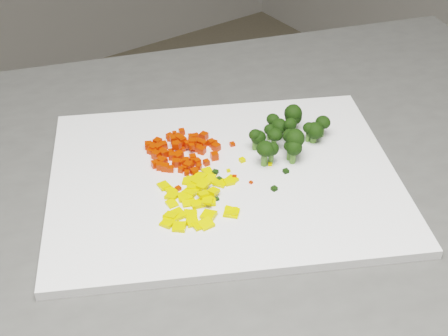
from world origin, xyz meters
TOP-DOWN VIEW (x-y plane):
  - cutting_board at (0.28, -0.07)m, footprint 0.53×0.49m
  - carrot_pile at (0.27, 0.00)m, footprint 0.09×0.09m
  - pepper_pile at (0.23, -0.09)m, footprint 0.11×0.11m
  - broccoli_pile at (0.39, -0.08)m, footprint 0.11×0.11m
  - carrot_cube_0 at (0.31, -0.01)m, footprint 0.01×0.01m
  - carrot_cube_1 at (0.30, -0.00)m, footprint 0.01×0.01m
  - carrot_cube_2 at (0.25, -0.00)m, footprint 0.01×0.01m
  - carrot_cube_3 at (0.30, 0.02)m, footprint 0.01×0.01m
  - carrot_cube_4 at (0.27, 0.01)m, footprint 0.01×0.01m
  - carrot_cube_5 at (0.23, 0.03)m, footprint 0.01×0.01m
  - carrot_cube_6 at (0.28, 0.00)m, footprint 0.01×0.01m
  - carrot_cube_7 at (0.23, 0.01)m, footprint 0.01×0.01m
  - carrot_cube_8 at (0.26, -0.04)m, footprint 0.01×0.01m
  - carrot_cube_9 at (0.26, -0.03)m, footprint 0.01×0.01m
  - carrot_cube_10 at (0.28, 0.00)m, footprint 0.01×0.01m
  - carrot_cube_11 at (0.25, 0.02)m, footprint 0.01×0.01m
  - carrot_cube_12 at (0.29, -0.01)m, footprint 0.01×0.01m
  - carrot_cube_13 at (0.24, 0.01)m, footprint 0.01×0.01m
  - carrot_cube_14 at (0.27, 0.03)m, footprint 0.01×0.01m
  - carrot_cube_15 at (0.28, 0.03)m, footprint 0.01×0.01m
  - carrot_cube_16 at (0.31, -0.00)m, footprint 0.01×0.01m
  - carrot_cube_17 at (0.29, 0.01)m, footprint 0.01×0.01m
  - carrot_cube_18 at (0.25, 0.04)m, footprint 0.01×0.01m
  - carrot_cube_19 at (0.31, -0.01)m, footprint 0.01×0.01m
  - carrot_cube_20 at (0.25, 0.04)m, footprint 0.01×0.01m
  - carrot_cube_21 at (0.27, 0.01)m, footprint 0.01×0.01m
  - carrot_cube_22 at (0.27, -0.03)m, footprint 0.01×0.01m
  - carrot_cube_23 at (0.29, 0.02)m, footprint 0.01×0.01m
  - carrot_cube_24 at (0.27, 0.04)m, footprint 0.01×0.01m
  - carrot_cube_25 at (0.27, -0.02)m, footprint 0.01×0.01m
  - carrot_cube_26 at (0.23, 0.01)m, footprint 0.01×0.01m
  - carrot_cube_27 at (0.26, 0.01)m, footprint 0.01×0.01m
  - carrot_cube_28 at (0.28, -0.04)m, footprint 0.01×0.01m
  - carrot_cube_29 at (0.25, -0.00)m, footprint 0.01×0.01m
  - carrot_cube_30 at (0.23, -0.02)m, footprint 0.01×0.01m
  - carrot_cube_31 at (0.28, -0.00)m, footprint 0.01×0.01m
  - carrot_cube_32 at (0.23, 0.02)m, footprint 0.01×0.01m
  - carrot_cube_33 at (0.27, 0.02)m, footprint 0.01×0.01m
  - carrot_cube_34 at (0.25, -0.03)m, footprint 0.01×0.01m
  - carrot_cube_35 at (0.24, 0.01)m, footprint 0.01×0.01m
  - carrot_cube_36 at (0.24, 0.03)m, footprint 0.01×0.01m
  - carrot_cube_37 at (0.24, -0.03)m, footprint 0.01×0.01m
  - carrot_cube_38 at (0.25, -0.04)m, footprint 0.01×0.01m
  - carrot_cube_39 at (0.25, -0.04)m, footprint 0.01×0.01m
  - carrot_cube_40 at (0.29, -0.03)m, footprint 0.01×0.01m
  - carrot_cube_41 at (0.23, -0.02)m, footprint 0.01×0.01m
  - carrot_cube_42 at (0.31, 0.01)m, footprint 0.01×0.01m
  - carrot_cube_43 at (0.22, -0.00)m, footprint 0.01×0.01m
  - carrot_cube_44 at (0.25, -0.03)m, footprint 0.01×0.01m
  - carrot_cube_45 at (0.27, -0.03)m, footprint 0.01×0.01m
  - carrot_cube_46 at (0.29, -0.00)m, footprint 0.01×0.01m
  - carrot_cube_47 at (0.28, 0.04)m, footprint 0.01×0.01m
  - carrot_cube_48 at (0.25, -0.01)m, footprint 0.01×0.01m
  - carrot_cube_49 at (0.27, 0.02)m, footprint 0.01×0.01m
  - carrot_cube_50 at (0.26, 0.01)m, footprint 0.01×0.01m
  - carrot_cube_51 at (0.31, -0.02)m, footprint 0.01×0.01m
  - carrot_cube_52 at (0.26, -0.02)m, footprint 0.01×0.01m
  - carrot_cube_53 at (0.25, -0.02)m, footprint 0.01×0.01m
  - carrot_cube_54 at (0.25, 0.01)m, footprint 0.01×0.01m
  - carrot_cube_55 at (0.23, -0.00)m, footprint 0.01×0.01m
  - carrot_cube_56 at (0.25, -0.02)m, footprint 0.01×0.01m
  - carrot_cube_57 at (0.23, -0.00)m, footprint 0.01×0.01m
  - carrot_cube_58 at (0.25, -0.02)m, footprint 0.01×0.01m
  - carrot_cube_59 at (0.26, -0.03)m, footprint 0.01×0.01m
  - carrot_cube_60 at (0.25, 0.03)m, footprint 0.01×0.01m
  - carrot_cube_61 at (0.24, 0.01)m, footprint 0.01×0.01m
  - carrot_cube_62 at (0.24, 0.04)m, footprint 0.01×0.01m
  - carrot_cube_63 at (0.29, -0.01)m, footprint 0.01×0.01m
  - carrot_cube_64 at (0.23, -0.01)m, footprint 0.01×0.01m
  - carrot_cube_65 at (0.24, 0.03)m, footprint 0.01×0.01m
  - carrot_cube_66 at (0.28, 0.02)m, footprint 0.01×0.01m
  - carrot_cube_67 at (0.27, -0.02)m, footprint 0.01×0.01m
  - carrot_cube_68 at (0.29, 0.02)m, footprint 0.01×0.01m
  - carrot_cube_69 at (0.24, 0.02)m, footprint 0.01×0.01m
  - carrot_cube_70 at (0.24, 0.04)m, footprint 0.01×0.01m
  - carrot_cube_71 at (0.31, -0.02)m, footprint 0.01×0.01m
  - carrot_cube_72 at (0.27, 0.04)m, footprint 0.01×0.01m
  - carrot_cube_73 at (0.25, 0.03)m, footprint 0.01×0.01m
  - carrot_cube_74 at (0.28, -0.00)m, footprint 0.01×0.01m
  - carrot_cube_75 at (0.24, 0.03)m, footprint 0.01×0.01m
  - carrot_cube_76 at (0.26, -0.00)m, footprint 0.01×0.01m
  - carrot_cube_77 at (0.29, 0.04)m, footprint 0.01×0.01m
  - carrot_cube_78 at (0.27, -0.04)m, footprint 0.01×0.01m
  - carrot_cube_79 at (0.24, -0.00)m, footprint 0.01×0.01m
  - pepper_chunk_0 at (0.20, -0.12)m, footprint 0.02×0.02m
  - pepper_chunk_1 at (0.23, -0.10)m, footprint 0.02×0.02m
  - pepper_chunk_2 at (0.27, -0.08)m, footprint 0.02×0.02m
  - pepper_chunk_3 at (0.24, -0.07)m, footprint 0.02×0.02m
  - pepper_chunk_4 at (0.25, -0.13)m, footprint 0.02×0.02m
  - pepper_chunk_5 at (0.23, -0.07)m, footprint 0.02×0.02m
  - pepper_chunk_6 at (0.18, -0.10)m, footprint 0.02×0.02m
  - pepper_chunk_7 at (0.27, -0.07)m, footprint 0.02×0.02m
  - pepper_chunk_8 at (0.19, -0.12)m, footprint 0.02×0.02m
  - pepper_chunk_9 at (0.21, -0.11)m, footprint 0.02×0.02m
  - pepper_chunk_10 at (0.25, -0.06)m, footprint 0.02×0.02m
  - pepper_chunk_11 at (0.26, -0.06)m, footprint 0.01×0.01m
  - pepper_chunk_12 at (0.21, -0.06)m, footprint 0.01×0.02m
  - pepper_chunk_13 at (0.21, -0.13)m, footprint 0.02×0.01m
  - pepper_chunk_14 at (0.22, -0.09)m, footprint 0.02×0.02m
  - pepper_chunk_15 at (0.28, -0.08)m, footprint 0.01×0.01m
  - pepper_chunk_16 at (0.21, -0.04)m, footprint 0.01×0.02m
  - pepper_chunk_17 at (0.24, -0.10)m, footprint 0.02×0.02m
  - pepper_chunk_18 at (0.25, -0.08)m, footprint 0.02×0.02m
  - pepper_chunk_19 at (0.24, -0.06)m, footprint 0.02×0.02m
  - pepper_chunk_20 at (0.25, -0.09)m, footprint 0.01×0.01m
  - pepper_chunk_21 at (0.21, -0.13)m, footprint 0.02×0.02m
  - pepper_chunk_22 at (0.25, -0.13)m, footprint 0.02×0.02m
  - pepper_chunk_23 at (0.19, -0.10)m, footprint 0.02×0.02m
  - pepper_chunk_24 at (0.20, -0.08)m, footprint 0.01×0.01m
  - pepper_chunk_25 at (0.22, -0.12)m, footprint 0.02×0.02m
  - pepper_chunk_26 at (0.24, -0.05)m, footprint 0.02×0.02m
  - pepper_chunk_27 at (0.20, -0.10)m, footprint 0.01×0.02m
  - pepper_chunk_28 at (0.22, -0.08)m, footprint 0.02×0.02m
  - pepper_chunk_29 at (0.29, -0.08)m, footprint 0.01×0.02m
  - pepper_chunk_30 at (0.18, -0.10)m, footprint 0.02×0.02m
  - pepper_chunk_31 at (0.24, -0.09)m, footprint 0.01×0.01m
  - pepper_chunk_32 at (0.27, -0.05)m, footprint 0.01×0.01m
  - pepper_chunk_33 at (0.21, -0.07)m, footprint 0.02×0.02m
  - pepper_chunk_34 at (0.24, -0.10)m, footprint 0.02×0.01m
  - pepper_chunk_35 at (0.25, -0.06)m, footprint 0.02×0.02m
  - pepper_chunk_36 at (0.20, -0.11)m, footprint 0.02×0.02m
  - broccoli_floret_0 at (0.42, -0.04)m, footprint 0.03×0.03m
  - broccoli_floret_1 at (0.37, -0.06)m, footprint 0.03×0.03m
  - broccoli_floret_2 at (0.37, -0.10)m, footprint 0.03×0.03m
  - broccoli_floret_3 at (0.42, -0.07)m, footprint 0.02×0.02m
  - broccoli_floret_4 at (0.34, -0.08)m, footprint 0.03×0.03m
  - broccoli_floret_5 at (0.39, -0.06)m, footprint 0.02×0.02m
  - broccoli_floret_6 at (0.35, -0.04)m, footprint 0.02×0.02m
  - broccoli_floret_7 at (0.35, -0.05)m, footprint 0.03×0.03m
  - broccoli_floret_8 at (0.42, -0.08)m, footprint 0.03×0.03m
  - broccoli_floret_9 at (0.34, -0.08)m, footprint 0.03×0.03m
  - broccoli_floret_10 at (0.39, -0.03)m, footprint 0.02×0.02m
  - broccoli_floret_11 at (0.42, -0.04)m, footprint 0.03×0.03m
  - broccoli_floret_12 at (0.42, -0.04)m, footprint 0.03×0.03m
  - broccoli_floret_13 at (0.38, -0.04)m, footprint 0.02×0.02m
  - broccoli_floret_14 at (0.39, -0.04)m, footprint 0.03×0.03m
  - broccoli_floret_15 at (0.38, -0.08)m, footprint 0.02×0.02m
  - broccoli_floret_16 at (0.38, -0.09)m, footprint 0.03×0.03m
  - broccoli_floret_17 at (0.37, -0.09)m, footprint 0.02×0.02m
  - broccoli_floret_18 at (0.35, -0.08)m, footprint 0.02×0.02m
  - broccoli_floret_19 at (0.44, -0.07)m, footprint 0.03×0.03m
  - stray_bit_0 at (0.34, -0.08)m, footprint 0.01×0.01m
  - stray_bit_1 at (0.28, -0.06)m, footprint 0.01×0.01m
  - stray_bit_2 at (0.25, -0.10)m, footprint 0.01×0.01m
  - stray_bit_3 at (0.27, -0.07)m, footprint 0.01×0.01m
  - stray_bit_4 at (0.32, -0.13)m, footprint 0.01×0.01m
  - stray_bit_5 at (0.24, -0.11)m, footprint 0.01×0.01m
  - stray_bit_6 at (0.22, -0.06)m, footprint 0.01×0.01m
  - stray_bit_7 at (0.25, -0.04)m, footprint 0.01×0.01m
  - stray_bit_8 at (0.33, -0.02)m, footprint 0.01×0.01m
  - stray_bit_9 at (0.35, -0.11)m, footprint 0.01×0.01m
  - stray_bit_10 at (0.30, -0.10)m, footprint 0.00×0.00m
  - stray_bit_11 at (0.29, -0.06)m, footprint 0.01×0.01m
  - stray_bit_12 at (0.29, -0.08)m, footprint 0.01×0.01m
  - stray_bit_13 at (0.32, -0.06)m, footprint 0.01×0.01m

SIDE VIEW (x-z plane):
  - cutting_board at x=0.28m, z-range 0.90..0.91m
  - stray_bit_10 at x=0.30m, z-range 0.91..0.91m
  - stray_bit_7 at x=0.25m, z-range 0.91..0.91m
  - pepper_chunk_2 at x=0.27m, z-range 0.91..0.92m
  - pepper_chunk_9 at x=0.21m, z-range 0.91..0.92m
  - pepper_chunk_13 at x=0.21m, z-range 0.91..0.92m
  - pepper_chunk_24 at x=0.20m, z-range 0.91..0.92m
  - stray_bit_11 at x=0.29m, z-range 0.91..0.91m
  - pepper_chunk_14 at x=0.22m, z-range 0.91..0.92m
  - stray_bit_2 at x=0.25m, z-range 0.91..0.91m
  - pepper_chunk_12 at x=0.21m, z-range 0.91..0.92m
  - pepper_chunk_0 at x=0.20m, z-range 0.91..0.92m
  - pepper_chunk_6 at x=0.18m, z-range 0.91..0.92m
  - pepper_chunk_36 at x=0.20m, z-range 0.91..0.92m
  - stray_bit_0 at x=0.34m, z-range 0.91..0.91m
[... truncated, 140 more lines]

